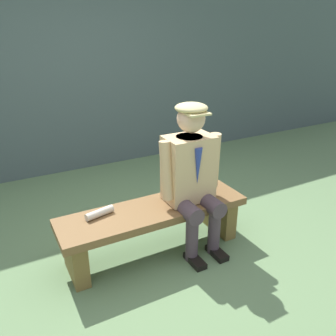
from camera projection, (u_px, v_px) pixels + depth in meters
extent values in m
plane|color=#5B794E|center=(155.00, 250.00, 3.16)|extent=(30.00, 30.00, 0.00)
cube|color=brown|center=(154.00, 211.00, 3.00)|extent=(1.68, 0.47, 0.07)
cube|color=brown|center=(219.00, 214.00, 3.40)|extent=(0.12, 0.40, 0.38)
cube|color=brown|center=(75.00, 256.00, 2.78)|extent=(0.12, 0.40, 0.38)
cube|color=tan|center=(189.00, 168.00, 3.02)|extent=(0.42, 0.28, 0.59)
cylinder|color=#1E2338|center=(189.00, 140.00, 2.92)|extent=(0.23, 0.23, 0.06)
cone|color=navy|center=(198.00, 166.00, 2.87)|extent=(0.07, 0.07, 0.32)
sphere|color=#DBAD8C|center=(191.00, 119.00, 2.83)|extent=(0.24, 0.24, 0.24)
ellipsoid|color=tan|center=(191.00, 108.00, 2.79)|extent=(0.27, 0.27, 0.08)
cube|color=tan|center=(198.00, 114.00, 2.72)|extent=(0.19, 0.11, 0.02)
cylinder|color=#473840|center=(207.00, 201.00, 3.08)|extent=(0.15, 0.41, 0.15)
cylinder|color=#473840|center=(214.00, 230.00, 3.06)|extent=(0.11, 0.11, 0.46)
cube|color=black|center=(217.00, 253.00, 3.09)|extent=(0.10, 0.24, 0.05)
cylinder|color=tan|center=(214.00, 161.00, 3.08)|extent=(0.10, 0.11, 0.51)
cylinder|color=#473840|center=(184.00, 207.00, 2.98)|extent=(0.15, 0.41, 0.15)
cylinder|color=#473840|center=(192.00, 237.00, 2.95)|extent=(0.11, 0.11, 0.46)
cube|color=black|center=(195.00, 261.00, 2.98)|extent=(0.10, 0.24, 0.05)
cylinder|color=tan|center=(166.00, 171.00, 2.87)|extent=(0.11, 0.16, 0.51)
cylinder|color=beige|center=(100.00, 213.00, 2.85)|extent=(0.26, 0.12, 0.06)
cube|color=#435351|center=(75.00, 77.00, 4.59)|extent=(12.00, 0.24, 2.54)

